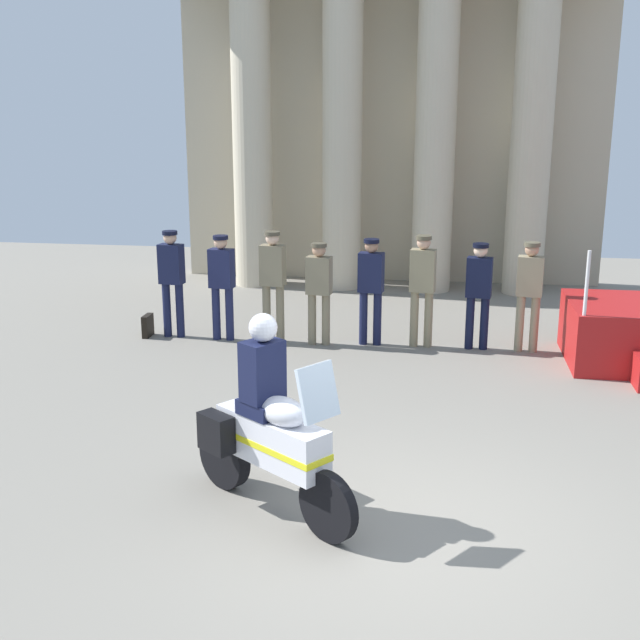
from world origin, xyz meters
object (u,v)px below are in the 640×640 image
(officer_in_row_3, at_px, (319,285))
(officer_in_row_4, at_px, (371,283))
(briefcase_on_ground, at_px, (148,326))
(officer_in_row_0, at_px, (172,275))
(motorcycle_with_rider, at_px, (267,430))
(officer_in_row_1, at_px, (222,279))
(officer_in_row_6, at_px, (479,288))
(officer_in_row_5, at_px, (422,282))
(officer_in_row_2, at_px, (273,277))
(officer_in_row_7, at_px, (529,288))

(officer_in_row_3, xyz_separation_m, officer_in_row_4, (0.80, 0.12, 0.04))
(officer_in_row_3, bearing_deg, briefcase_on_ground, 7.53)
(officer_in_row_0, distance_m, motorcycle_with_rider, 6.16)
(officer_in_row_0, distance_m, officer_in_row_1, 0.84)
(motorcycle_with_rider, bearing_deg, officer_in_row_6, 106.09)
(briefcase_on_ground, bearing_deg, officer_in_row_4, 1.27)
(motorcycle_with_rider, bearing_deg, officer_in_row_5, 114.17)
(officer_in_row_5, distance_m, motorcycle_with_rider, 5.69)
(officer_in_row_2, bearing_deg, officer_in_row_3, -176.59)
(officer_in_row_3, height_order, briefcase_on_ground, officer_in_row_3)
(officer_in_row_1, distance_m, briefcase_on_ground, 1.51)
(officer_in_row_4, height_order, officer_in_row_7, officer_in_row_7)
(officer_in_row_1, distance_m, officer_in_row_2, 0.83)
(officer_in_row_1, relative_size, officer_in_row_5, 0.96)
(officer_in_row_6, xyz_separation_m, officer_in_row_7, (0.75, -0.02, 0.03))
(officer_in_row_1, relative_size, motorcycle_with_rider, 0.89)
(officer_in_row_3, height_order, officer_in_row_6, officer_in_row_6)
(officer_in_row_6, bearing_deg, officer_in_row_1, 9.42)
(officer_in_row_1, relative_size, briefcase_on_ground, 4.70)
(officer_in_row_2, bearing_deg, motorcycle_with_rider, 109.39)
(officer_in_row_1, xyz_separation_m, officer_in_row_7, (4.77, 0.05, 0.00))
(officer_in_row_5, relative_size, officer_in_row_6, 1.06)
(officer_in_row_3, relative_size, officer_in_row_7, 0.96)
(officer_in_row_1, height_order, officer_in_row_7, officer_in_row_7)
(officer_in_row_0, bearing_deg, officer_in_row_7, -171.65)
(officer_in_row_6, relative_size, motorcycle_with_rider, 0.87)
(officer_in_row_6, bearing_deg, officer_in_row_7, -173.44)
(officer_in_row_3, relative_size, motorcycle_with_rider, 0.85)
(officer_in_row_0, bearing_deg, officer_in_row_5, -171.33)
(officer_in_row_5, bearing_deg, officer_in_row_4, 8.23)
(officer_in_row_0, xyz_separation_m, officer_in_row_5, (4.00, 0.02, 0.01))
(officer_in_row_0, bearing_deg, officer_in_row_3, -174.01)
(officer_in_row_2, distance_m, officer_in_row_4, 1.54)
(officer_in_row_3, height_order, officer_in_row_4, officer_in_row_4)
(officer_in_row_4, distance_m, motorcycle_with_rider, 5.56)
(officer_in_row_6, distance_m, officer_in_row_7, 0.75)
(officer_in_row_4, xyz_separation_m, motorcycle_with_rider, (-0.47, -5.54, -0.20))
(officer_in_row_0, distance_m, officer_in_row_6, 4.86)
(officer_in_row_4, bearing_deg, motorcycle_with_rider, 93.48)
(officer_in_row_4, relative_size, motorcycle_with_rider, 0.89)
(officer_in_row_2, xyz_separation_m, officer_in_row_5, (2.34, 0.06, -0.01))
(officer_in_row_3, xyz_separation_m, officer_in_row_7, (3.20, 0.10, 0.05))
(officer_in_row_0, bearing_deg, officer_in_row_4, -171.22)
(officer_in_row_5, distance_m, officer_in_row_7, 1.61)
(officer_in_row_2, xyz_separation_m, motorcycle_with_rider, (1.07, -5.48, -0.25))
(officer_in_row_0, relative_size, officer_in_row_7, 1.03)
(officer_in_row_4, relative_size, briefcase_on_ground, 4.67)
(motorcycle_with_rider, xyz_separation_m, briefcase_on_ground, (-3.16, 5.46, -0.61))
(officer_in_row_0, height_order, officer_in_row_1, officer_in_row_0)
(officer_in_row_5, xyz_separation_m, briefcase_on_ground, (-4.43, -0.08, -0.86))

